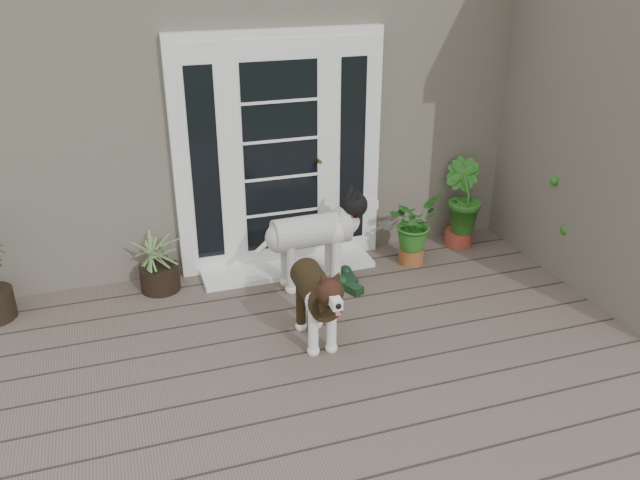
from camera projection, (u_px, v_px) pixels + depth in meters
name	position (u px, v px, depth m)	size (l,w,h in m)	color
deck	(395.00, 401.00, 4.50)	(6.20, 4.60, 0.12)	#6B5B4C
house_main	(249.00, 72.00, 7.54)	(7.40, 4.00, 3.10)	#665E54
door_unit	(280.00, 154.00, 5.86)	(1.90, 0.14, 2.15)	white
door_step	(288.00, 268.00, 6.13)	(1.60, 0.40, 0.05)	white
brindle_dog	(316.00, 303.00, 4.93)	(0.34, 0.79, 0.66)	#302311
white_dog	(311.00, 246.00, 5.73)	(0.39, 0.92, 0.76)	white
spider_plant	(158.00, 258.00, 5.68)	(0.57, 0.57, 0.61)	#87A263
herb_a	(413.00, 233.00, 6.15)	(0.48, 0.48, 0.62)	#295919
herb_b	(460.00, 214.00, 6.51)	(0.44, 0.44, 0.66)	#1B5919
herb_c	(519.00, 208.00, 6.71)	(0.41, 0.41, 0.64)	#1A5217
sapling	(575.00, 186.00, 5.84)	(0.48, 0.48, 1.63)	#164C15
clog_left	(349.00, 286.00, 5.77)	(0.14, 0.31, 0.09)	black
clog_right	(348.00, 277.00, 5.92)	(0.14, 0.31, 0.09)	black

